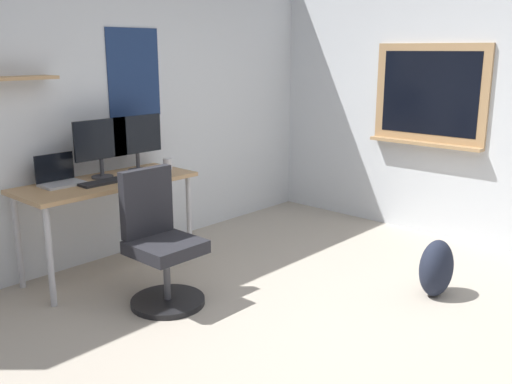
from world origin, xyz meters
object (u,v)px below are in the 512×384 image
Objects in this scene: desk at (107,191)px; coffee_mug at (168,164)px; monitor_secondary at (137,139)px; laptop at (59,177)px; computer_mouse at (134,175)px; keyboard at (104,182)px; office_chair at (160,247)px; backpack at (436,268)px; monitor_primary at (101,144)px.

desk is 0.60m from coffee_mug.
monitor_secondary reaches higher than desk.
laptop reaches higher than computer_mouse.
office_chair is at bearing -90.31° from keyboard.
monitor_secondary is 1.10× the size of backpack.
coffee_mug is (0.38, 0.05, 0.03)m from computer_mouse.
computer_mouse is at bearing -172.48° from coffee_mug.
monitor_primary is at bearing 120.45° from backpack.
monitor_primary reaches higher than laptop.
desk is 0.79m from office_chair.
office_chair is 0.81m from computer_mouse.
computer_mouse is (0.28, 0.00, 0.01)m from keyboard.
laptop reaches higher than keyboard.
laptop is 0.74× the size of backpack.
computer_mouse is at bearing 66.94° from office_chair.
office_chair reaches higher than desk.
monitor_primary reaches higher than keyboard.
monitor_primary is at bearing 58.39° from keyboard.
keyboard is (-0.45, -0.17, -0.26)m from monitor_secondary.
coffee_mug is (0.21, -0.12, -0.22)m from monitor_secondary.
office_chair is at bearing -97.31° from monitor_primary.
keyboard is 4.02× the size of coffee_mug.
computer_mouse is (0.21, -0.07, 0.10)m from desk.
desk is 2.97× the size of monitor_secondary.
coffee_mug is (0.66, 0.05, 0.04)m from keyboard.
computer_mouse is at bearing 118.81° from backpack.
monitor_primary is at bearing 69.94° from desk.
monitor_primary is 1.25× the size of keyboard.
backpack is at bearing -66.62° from monitor_secondary.
desk is 0.14m from keyboard.
office_chair reaches higher than keyboard.
coffee_mug is (0.56, -0.12, -0.22)m from monitor_primary.
backpack is at bearing -70.38° from coffee_mug.
laptop reaches higher than office_chair.
laptop is 0.41m from monitor_primary.
monitor_secondary reaches higher than laptop.
monitor_secondary is 4.46× the size of computer_mouse.
keyboard is at bearing -121.61° from monitor_primary.
computer_mouse is (0.18, -0.17, -0.25)m from monitor_primary.
monitor_primary is 4.46× the size of computer_mouse.
keyboard reaches higher than backpack.
desk is 2.97× the size of monitor_primary.
monitor_primary reaches higher than computer_mouse.
desk is 15.00× the size of coffee_mug.
keyboard is at bearing -133.13° from desk.
monitor_primary and monitor_secondary have the same top height.
keyboard reaches higher than desk.
backpack is (1.34, -2.12, -0.46)m from desk.
monitor_secondary is at bearing 61.55° from office_chair.
computer_mouse is at bearing -43.61° from monitor_primary.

